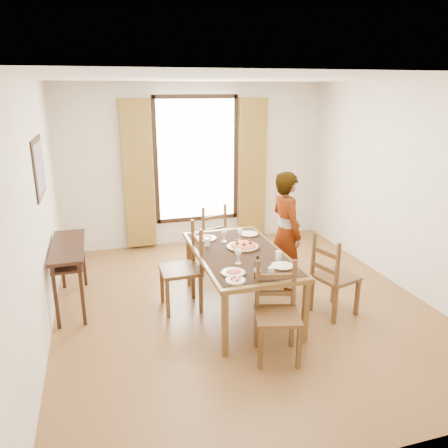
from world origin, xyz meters
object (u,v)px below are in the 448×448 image
object	(u,v)px
console_table	(68,254)
dining_table	(240,257)
pasta_platter	(243,244)
man	(286,232)

from	to	relation	value
console_table	dining_table	distance (m)	2.08
console_table	pasta_platter	world-z (taller)	pasta_platter
dining_table	pasta_platter	distance (m)	0.19
dining_table	console_table	bearing A→B (deg)	159.93
console_table	dining_table	bearing A→B (deg)	-20.07
console_table	man	distance (m)	2.73
console_table	man	world-z (taller)	man
dining_table	pasta_platter	size ratio (longest dim) A/B	4.61
pasta_platter	dining_table	bearing A→B (deg)	-122.95
man	dining_table	bearing A→B (deg)	112.43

